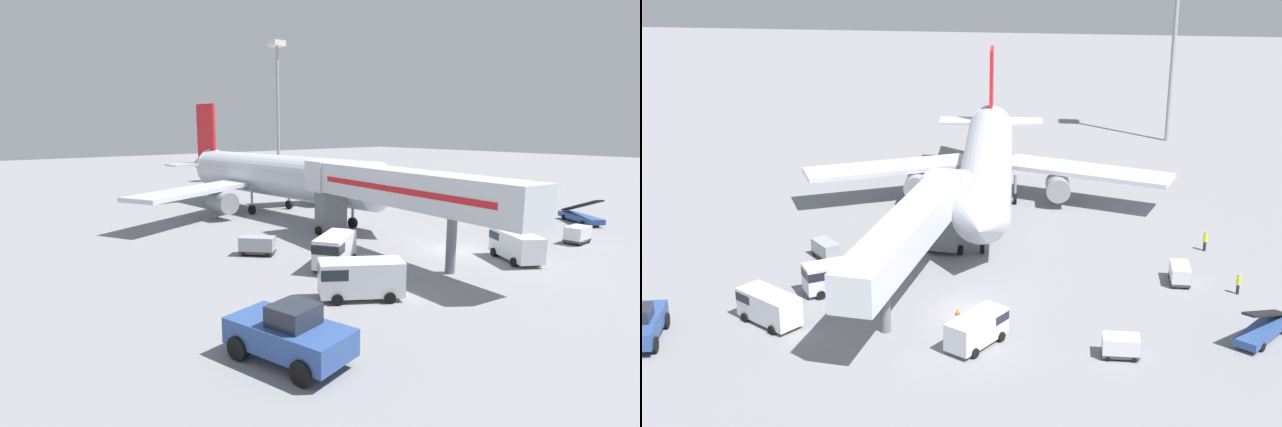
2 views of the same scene
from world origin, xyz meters
The scene contains 16 objects.
ground_plane centered at (0.00, 0.00, 0.00)m, with size 300.00×300.00×0.00m, color gray.
airplane_at_gate centered at (-0.88, 24.54, 4.40)m, with size 36.68×39.03×13.17m.
jet_bridge centered at (-4.45, 2.81, 5.22)m, with size 6.37×24.00×6.92m.
pushback_tug centered at (-21.66, -7.11, 1.23)m, with size 3.95×6.06×2.63m.
belt_loader_truck centered at (20.51, -1.74, 0.74)m, with size 4.67×5.70×2.90m.
service_van_outer_right centered at (-10.65, 2.46, 1.35)m, with size 5.12×4.21×2.38m.
service_van_mid_center centered at (-13.89, -3.35, 1.32)m, with size 5.26×4.46×2.33m.
service_van_far_center centered at (1.24, -4.90, 1.25)m, with size 4.13×5.12×2.20m.
baggage_cart_mid_right centered at (15.93, 7.24, 0.84)m, with size 1.47×2.71×1.51m.
baggage_cart_far_left centered at (-13.06, 9.02, 0.82)m, with size 2.86×2.97×1.48m.
baggage_cart_near_center centered at (10.71, -5.54, 0.84)m, with size 2.43×1.50×1.51m.
ground_crew_worker_foreground centered at (18.86, 14.49, 0.93)m, with size 0.44×0.44×1.75m.
ground_crew_worker_midground centered at (20.12, 5.62, 0.87)m, with size 0.31×0.31×1.64m.
safety_cone_alpha centered at (-0.71, -0.47, 0.26)m, with size 0.34×0.34×0.52m.
safety_cone_bravo centered at (-5.60, 8.71, 0.24)m, with size 0.32×0.32×0.49m.
apron_light_mast centered at (19.37, 52.56, 17.64)m, with size 2.40×2.40×25.37m.
Camera 1 is at (-33.35, -23.29, 10.12)m, focal length 27.40 mm.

